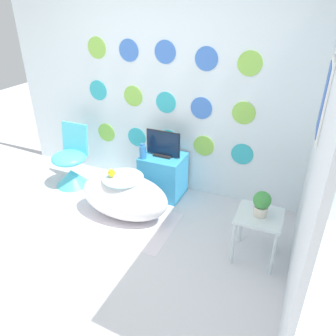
# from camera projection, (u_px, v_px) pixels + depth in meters

# --- Properties ---
(ground_plane) EXTENTS (12.00, 12.00, 0.00)m
(ground_plane) POSITION_uv_depth(u_px,v_px,m) (90.00, 272.00, 3.00)
(ground_plane) COLOR silver
(wall_back_dotted) EXTENTS (4.32, 0.05, 2.60)m
(wall_back_dotted) POSITION_uv_depth(u_px,v_px,m) (167.00, 87.00, 3.81)
(wall_back_dotted) COLOR white
(wall_back_dotted) RESTS_ON ground_plane
(wall_right) EXTENTS (0.06, 2.74, 2.60)m
(wall_right) POSITION_uv_depth(u_px,v_px,m) (322.00, 135.00, 2.49)
(wall_right) COLOR silver
(wall_right) RESTS_ON ground_plane
(rug) EXTENTS (1.27, 0.75, 0.01)m
(rug) POSITION_uv_depth(u_px,v_px,m) (119.00, 219.00, 3.70)
(rug) COLOR silver
(rug) RESTS_ON ground_plane
(bathtub) EXTENTS (1.04, 0.55, 0.51)m
(bathtub) POSITION_uv_depth(u_px,v_px,m) (124.00, 196.00, 3.65)
(bathtub) COLOR white
(bathtub) RESTS_ON ground_plane
(rubber_duck) EXTENTS (0.08, 0.09, 0.09)m
(rubber_duck) POSITION_uv_depth(u_px,v_px,m) (111.00, 173.00, 3.51)
(rubber_duck) COLOR yellow
(rubber_duck) RESTS_ON bathtub
(chair) EXTENTS (0.45, 0.45, 0.80)m
(chair) POSITION_uv_depth(u_px,v_px,m) (71.00, 166.00, 4.27)
(chair) COLOR #4CC6DB
(chair) RESTS_ON ground_plane
(tv_cabinet) EXTENTS (0.50, 0.43, 0.53)m
(tv_cabinet) POSITION_uv_depth(u_px,v_px,m) (163.00, 175.00, 4.06)
(tv_cabinet) COLOR #389ED6
(tv_cabinet) RESTS_ON ground_plane
(tv) EXTENTS (0.43, 0.12, 0.32)m
(tv) POSITION_uv_depth(u_px,v_px,m) (163.00, 145.00, 3.87)
(tv) COLOR black
(tv) RESTS_ON tv_cabinet
(vase) EXTENTS (0.08, 0.08, 0.19)m
(vase) POSITION_uv_depth(u_px,v_px,m) (143.00, 152.00, 3.84)
(vase) COLOR #2D72B7
(vase) RESTS_ON tv_cabinet
(side_table) EXTENTS (0.41, 0.39, 0.49)m
(side_table) POSITION_uv_depth(u_px,v_px,m) (258.00, 223.00, 3.00)
(side_table) COLOR silver
(side_table) RESTS_ON ground_plane
(potted_plant_left) EXTENTS (0.16, 0.16, 0.24)m
(potted_plant_left) POSITION_uv_depth(u_px,v_px,m) (262.00, 203.00, 2.89)
(potted_plant_left) COLOR beige
(potted_plant_left) RESTS_ON side_table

